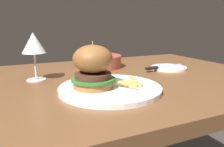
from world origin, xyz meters
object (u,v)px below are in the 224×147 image
object	(u,v)px
wine_glass	(34,44)
table_knife	(161,67)
main_plate	(110,88)
burger_sandwich	(93,67)
soup_bowl	(98,61)
bread_plate	(169,68)

from	to	relation	value
wine_glass	table_knife	distance (m)	0.52
main_plate	table_knife	distance (m)	0.36
burger_sandwich	table_knife	world-z (taller)	burger_sandwich
burger_sandwich	soup_bowl	bearing A→B (deg)	66.94
burger_sandwich	wine_glass	distance (m)	0.26
table_knife	bread_plate	bearing A→B (deg)	9.15
main_plate	wine_glass	size ratio (longest dim) A/B	1.83
main_plate	wine_glass	xyz separation A→B (m)	(-0.19, 0.22, 0.12)
table_knife	soup_bowl	xyz separation A→B (m)	(-0.22, 0.18, 0.02)
wine_glass	soup_bowl	bearing A→B (deg)	25.57
wine_glass	bread_plate	xyz separation A→B (m)	(0.55, -0.04, -0.12)
main_plate	soup_bowl	xyz separation A→B (m)	(0.10, 0.35, 0.02)
wine_glass	main_plate	bearing A→B (deg)	-49.23
soup_bowl	bread_plate	bearing A→B (deg)	-32.72
bread_plate	soup_bowl	bearing A→B (deg)	147.28
bread_plate	soup_bowl	distance (m)	0.32
wine_glass	soup_bowl	xyz separation A→B (m)	(0.28, 0.14, -0.10)
main_plate	soup_bowl	world-z (taller)	soup_bowl
main_plate	bread_plate	distance (m)	0.41
burger_sandwich	table_knife	bearing A→B (deg)	24.60
table_knife	burger_sandwich	bearing A→B (deg)	-155.40
main_plate	burger_sandwich	bearing A→B (deg)	171.89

